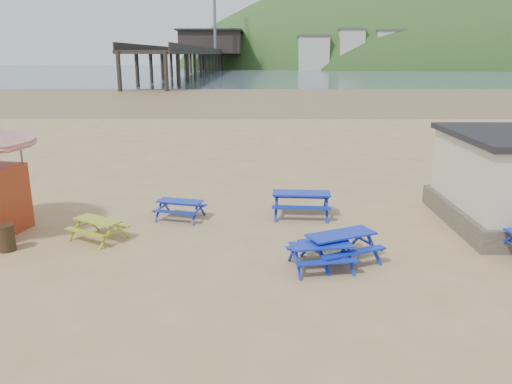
{
  "coord_description": "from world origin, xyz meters",
  "views": [
    {
      "loc": [
        0.39,
        -15.17,
        5.6
      ],
      "look_at": [
        0.27,
        1.5,
        1.0
      ],
      "focal_mm": 35.0,
      "sensor_mm": 36.0,
      "label": 1
    }
  ],
  "objects_px": {
    "picnic_table_blue_a": "(180,210)",
    "picnic_table_blue_b": "(301,204)",
    "picnic_table_yellow": "(98,229)",
    "litter_bin": "(6,238)"
  },
  "relations": [
    {
      "from": "picnic_table_blue_a",
      "to": "litter_bin",
      "type": "height_order",
      "value": "litter_bin"
    },
    {
      "from": "picnic_table_yellow",
      "to": "litter_bin",
      "type": "relative_size",
      "value": 2.49
    },
    {
      "from": "picnic_table_yellow",
      "to": "litter_bin",
      "type": "height_order",
      "value": "litter_bin"
    },
    {
      "from": "picnic_table_blue_a",
      "to": "picnic_table_blue_b",
      "type": "relative_size",
      "value": 0.85
    },
    {
      "from": "picnic_table_blue_b",
      "to": "litter_bin",
      "type": "relative_size",
      "value": 2.71
    },
    {
      "from": "picnic_table_blue_b",
      "to": "picnic_table_yellow",
      "type": "xyz_separation_m",
      "value": [
        -6.54,
        -2.45,
        -0.1
      ]
    },
    {
      "from": "picnic_table_blue_a",
      "to": "litter_bin",
      "type": "xyz_separation_m",
      "value": [
        -4.67,
        -3.02,
        0.08
      ]
    },
    {
      "from": "picnic_table_yellow",
      "to": "litter_bin",
      "type": "distance_m",
      "value": 2.61
    },
    {
      "from": "picnic_table_blue_a",
      "to": "picnic_table_yellow",
      "type": "distance_m",
      "value": 3.06
    },
    {
      "from": "picnic_table_yellow",
      "to": "litter_bin",
      "type": "xyz_separation_m",
      "value": [
        -2.43,
        -0.95,
        0.08
      ]
    }
  ]
}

